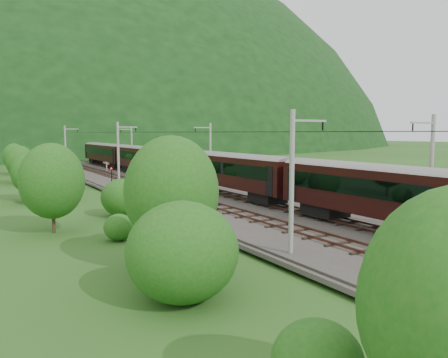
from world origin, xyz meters
TOP-DOWN VIEW (x-y plane):
  - ground at (0.00, 0.00)m, footprint 600.00×600.00m
  - railbed at (0.00, 10.00)m, footprint 14.00×220.00m
  - track_left at (-2.40, 10.00)m, footprint 2.40×220.00m
  - track_right at (2.40, 10.00)m, footprint 2.40×220.00m
  - catenary_left at (-6.12, 32.00)m, footprint 2.54×192.28m
  - catenary_right at (6.12, 32.00)m, footprint 2.54×192.28m
  - overhead_wires at (0.00, 10.00)m, footprint 4.83×198.00m
  - mountain_main at (0.00, 260.00)m, footprint 504.00×360.00m
  - train at (2.40, 33.41)m, footprint 3.07×147.13m
  - hazard_post_near at (-0.69, 57.19)m, footprint 0.18×0.18m
  - hazard_post_far at (0.06, 33.38)m, footprint 0.17×0.17m
  - signal at (-4.90, 39.61)m, footprint 0.23×0.23m
  - vegetation_left at (-13.88, 15.22)m, footprint 12.34×146.10m
  - vegetation_right at (12.54, 9.56)m, footprint 5.54×89.70m

SIDE VIEW (x-z plane):
  - ground at x=0.00m, z-range 0.00..0.00m
  - mountain_main at x=0.00m, z-range -122.00..122.00m
  - railbed at x=0.00m, z-range 0.00..0.30m
  - track_left at x=-2.40m, z-range 0.24..0.51m
  - track_right at x=2.40m, z-range 0.24..0.51m
  - hazard_post_far at x=0.06m, z-range 0.30..1.91m
  - hazard_post_near at x=-0.69m, z-range 0.30..2.01m
  - vegetation_right at x=12.54m, z-range -0.07..2.64m
  - signal at x=-4.90m, z-range 0.48..2.52m
  - vegetation_left at x=-13.88m, z-range -0.81..6.11m
  - train at x=2.40m, z-range 0.95..6.30m
  - catenary_left at x=-6.12m, z-range 0.50..8.50m
  - catenary_right at x=6.12m, z-range 0.50..8.50m
  - overhead_wires at x=0.00m, z-range 7.08..7.12m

